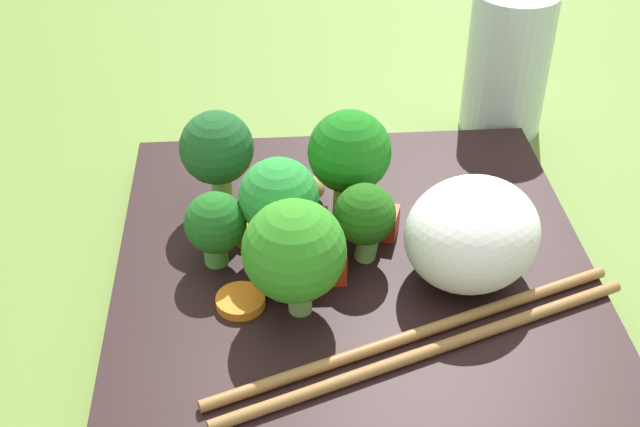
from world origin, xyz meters
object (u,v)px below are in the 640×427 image
at_px(drinking_glass, 508,62).
at_px(square_plate, 353,270).
at_px(rice_mound, 472,233).
at_px(chopstick_pair, 425,342).
at_px(carrot_slice_2, 252,230).
at_px(broccoli_floret_4, 215,227).

bearing_deg(drinking_glass, square_plate, 144.10).
xyz_separation_m(rice_mound, chopstick_pair, (-0.06, 0.03, -0.03)).
distance_m(carrot_slice_2, drinking_glass, 0.25).
xyz_separation_m(square_plate, carrot_slice_2, (0.02, 0.06, 0.01)).
height_order(square_plate, broccoli_floret_4, broccoli_floret_4).
distance_m(square_plate, carrot_slice_2, 0.07).
bearing_deg(chopstick_pair, carrot_slice_2, 111.19).
xyz_separation_m(rice_mound, carrot_slice_2, (0.04, 0.12, -0.03)).
bearing_deg(carrot_slice_2, drinking_glass, -50.98).
bearing_deg(carrot_slice_2, square_plate, -112.47).
bearing_deg(rice_mound, square_plate, 74.13).
distance_m(square_plate, drinking_glass, 0.22).
height_order(square_plate, carrot_slice_2, carrot_slice_2).
distance_m(broccoli_floret_4, carrot_slice_2, 0.04).
distance_m(rice_mound, chopstick_pair, 0.07).
relative_size(rice_mound, broccoli_floret_4, 1.74).
bearing_deg(broccoli_floret_4, square_plate, -88.21).
bearing_deg(drinking_glass, rice_mound, 161.80).
distance_m(chopstick_pair, drinking_glass, 0.27).
height_order(square_plate, drinking_glass, drinking_glass).
relative_size(carrot_slice_2, chopstick_pair, 0.13).
xyz_separation_m(square_plate, drinking_glass, (0.18, -0.13, 0.05)).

